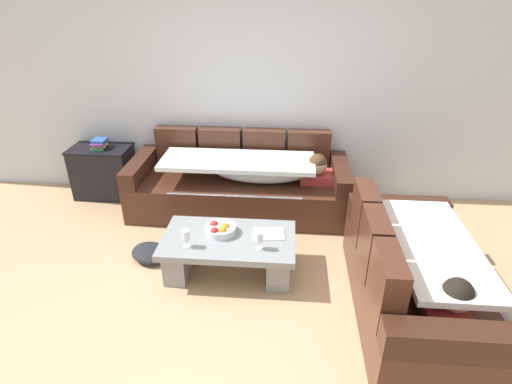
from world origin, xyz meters
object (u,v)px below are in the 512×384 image
object	(u,v)px
coffee_table	(229,250)
crumpled_garment	(150,253)
couch_near_window	(415,279)
book_stack_on_cabinet	(99,144)
fruit_bowl	(220,229)
open_magazine	(269,234)
side_cabinet	(104,172)
wine_glass_near_right	(259,237)
wine_glass_near_left	(186,235)
couch_along_wall	(243,184)

from	to	relation	value
coffee_table	crumpled_garment	distance (m)	0.84
couch_near_window	book_stack_on_cabinet	xyz separation A→B (m)	(-3.32, 1.81, 0.36)
coffee_table	fruit_bowl	bearing A→B (deg)	142.62
fruit_bowl	open_magazine	world-z (taller)	fruit_bowl
side_cabinet	wine_glass_near_right	bearing A→B (deg)	-37.13
wine_glass_near_left	side_cabinet	xyz separation A→B (m)	(-1.44, 1.58, -0.17)
book_stack_on_cabinet	coffee_table	bearing A→B (deg)	-38.63
side_cabinet	open_magazine	bearing A→B (deg)	-31.94
fruit_bowl	open_magazine	bearing A→B (deg)	2.39
coffee_table	open_magazine	xyz separation A→B (m)	(0.36, 0.08, 0.15)
wine_glass_near_right	coffee_table	bearing A→B (deg)	152.66
wine_glass_near_left	couch_near_window	bearing A→B (deg)	-6.88
wine_glass_near_left	couch_along_wall	bearing A→B (deg)	76.11
wine_glass_near_right	crumpled_garment	distance (m)	1.21
fruit_bowl	crumpled_garment	xyz separation A→B (m)	(-0.73, 0.08, -0.36)
wine_glass_near_right	open_magazine	world-z (taller)	wine_glass_near_right
coffee_table	crumpled_garment	world-z (taller)	coffee_table
fruit_bowl	side_cabinet	bearing A→B (deg)	141.43
couch_near_window	open_magazine	bearing A→B (deg)	68.05
couch_near_window	book_stack_on_cabinet	size ratio (longest dim) A/B	7.72
couch_along_wall	open_magazine	xyz separation A→B (m)	(0.36, -1.11, 0.06)
open_magazine	couch_near_window	bearing A→B (deg)	-28.11
fruit_bowl	wine_glass_near_left	bearing A→B (deg)	-137.86
fruit_bowl	crumpled_garment	size ratio (longest dim) A/B	0.70
open_magazine	side_cabinet	size ratio (longest dim) A/B	0.39
fruit_bowl	wine_glass_near_left	distance (m)	0.35
side_cabinet	fruit_bowl	bearing A→B (deg)	-38.57
couch_near_window	crumpled_garment	distance (m)	2.43
wine_glass_near_left	book_stack_on_cabinet	bearing A→B (deg)	132.08
wine_glass_near_right	open_magazine	xyz separation A→B (m)	(0.07, 0.23, -0.11)
side_cabinet	crumpled_garment	bearing A→B (deg)	-52.74
coffee_table	book_stack_on_cabinet	world-z (taller)	book_stack_on_cabinet
wine_glass_near_left	side_cabinet	size ratio (longest dim) A/B	0.23
open_magazine	crumpled_garment	distance (m)	1.22
fruit_bowl	crumpled_garment	distance (m)	0.81
fruit_bowl	wine_glass_near_right	bearing A→B (deg)	-29.82
couch_near_window	side_cabinet	world-z (taller)	couch_near_window
couch_along_wall	crumpled_garment	bearing A→B (deg)	-127.46
side_cabinet	book_stack_on_cabinet	xyz separation A→B (m)	(0.01, -0.00, 0.37)
wine_glass_near_right	side_cabinet	size ratio (longest dim) A/B	0.23
book_stack_on_cabinet	fruit_bowl	bearing A→B (deg)	-38.70
fruit_bowl	crumpled_garment	bearing A→B (deg)	173.95
couch_along_wall	side_cabinet	bearing A→B (deg)	172.79
coffee_table	crumpled_garment	bearing A→B (deg)	170.10
fruit_bowl	open_magazine	size ratio (longest dim) A/B	1.00
wine_glass_near_right	crumpled_garment	bearing A→B (deg)	165.21
couch_near_window	wine_glass_near_right	world-z (taller)	couch_near_window
couch_along_wall	wine_glass_near_left	size ratio (longest dim) A/B	14.98
couch_along_wall	book_stack_on_cabinet	xyz separation A→B (m)	(-1.77, 0.22, 0.37)
wine_glass_near_left	wine_glass_near_right	bearing A→B (deg)	1.81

